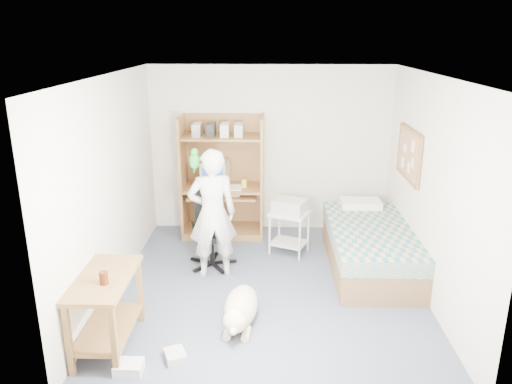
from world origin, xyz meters
TOP-DOWN VIEW (x-y plane):
  - floor at (0.00, 0.00)m, footprint 4.00×4.00m
  - wall_back at (0.00, 2.00)m, footprint 3.60×0.02m
  - wall_right at (1.80, 0.00)m, footprint 0.02×4.00m
  - wall_left at (-1.80, 0.00)m, footprint 0.02×4.00m
  - ceiling at (0.00, 0.00)m, footprint 3.60×4.00m
  - computer_hutch at (-0.70, 1.74)m, footprint 1.20×0.63m
  - bed at (1.30, 0.62)m, footprint 1.02×2.02m
  - side_desk at (-1.55, -1.20)m, footprint 0.50×1.00m
  - corkboard at (1.77, 0.90)m, footprint 0.04×0.94m
  - office_chair at (-0.76, 0.65)m, footprint 0.55×0.56m
  - person at (-0.70, 0.35)m, footprint 0.67×0.52m
  - parrot at (-0.90, 0.36)m, footprint 0.12×0.21m
  - dog at (-0.30, -0.77)m, footprint 0.41×1.09m
  - printer_cart at (0.27, 1.04)m, footprint 0.62×0.56m
  - printer at (0.27, 1.04)m, footprint 0.51×0.46m
  - crt_monitor at (-0.81, 1.75)m, footprint 0.42×0.44m
  - keyboard at (-0.67, 1.58)m, footprint 0.45×0.16m
  - pencil_cup at (-0.38, 1.65)m, footprint 0.08×0.08m
  - drink_glass at (-1.50, -1.34)m, footprint 0.08×0.08m
  - floor_box_a at (-1.26, -1.59)m, footprint 0.25×0.20m
  - floor_box_b at (-0.88, -1.39)m, footprint 0.25×0.27m

SIDE VIEW (x-z plane):
  - floor at x=0.00m, z-range 0.00..0.00m
  - floor_box_b at x=-0.88m, z-range 0.00..0.08m
  - floor_box_a at x=-1.26m, z-range 0.00..0.10m
  - dog at x=-0.30m, z-range -0.03..0.38m
  - bed at x=1.30m, z-range -0.04..0.62m
  - office_chair at x=-0.76m, z-range -0.14..0.84m
  - printer_cart at x=0.27m, z-range 0.10..0.70m
  - side_desk at x=-1.55m, z-range 0.12..0.87m
  - keyboard at x=-0.67m, z-range 0.66..0.69m
  - printer at x=0.27m, z-range 0.60..0.78m
  - drink_glass at x=-1.50m, z-range 0.75..0.87m
  - person at x=-0.70m, z-range 0.00..1.63m
  - pencil_cup at x=-0.38m, z-range 0.76..0.88m
  - computer_hutch at x=-0.70m, z-range -0.08..1.72m
  - crt_monitor at x=-0.81m, z-range 0.77..1.13m
  - wall_back at x=0.00m, z-range 0.00..2.50m
  - wall_right at x=1.80m, z-range 0.00..2.50m
  - wall_left at x=-1.80m, z-range 0.00..2.50m
  - corkboard at x=1.77m, z-range 1.12..1.78m
  - parrot at x=-0.90m, z-range 1.33..1.66m
  - ceiling at x=0.00m, z-range 2.49..2.51m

